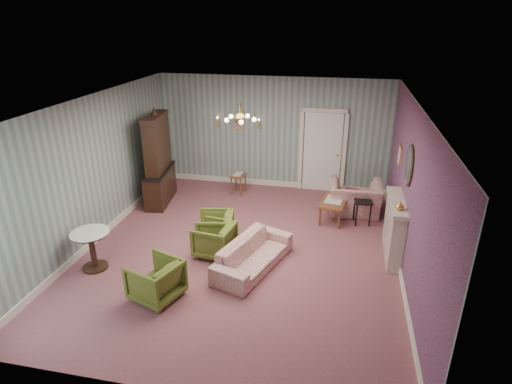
% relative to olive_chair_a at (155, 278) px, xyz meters
% --- Properties ---
extents(floor, '(7.00, 7.00, 0.00)m').
position_rel_olive_chair_a_xyz_m(floor, '(1.01, 1.76, -0.37)').
color(floor, '#8A5058').
rests_on(floor, ground).
extents(ceiling, '(7.00, 7.00, 0.00)m').
position_rel_olive_chair_a_xyz_m(ceiling, '(1.01, 1.76, 2.53)').
color(ceiling, white).
rests_on(ceiling, ground).
extents(wall_back, '(6.00, 0.00, 6.00)m').
position_rel_olive_chair_a_xyz_m(wall_back, '(1.01, 5.26, 1.08)').
color(wall_back, slate).
rests_on(wall_back, ground).
extents(wall_front, '(6.00, 0.00, 6.00)m').
position_rel_olive_chair_a_xyz_m(wall_front, '(1.01, -1.74, 1.08)').
color(wall_front, slate).
rests_on(wall_front, ground).
extents(wall_left, '(0.00, 7.00, 7.00)m').
position_rel_olive_chair_a_xyz_m(wall_left, '(-1.99, 1.76, 1.08)').
color(wall_left, slate).
rests_on(wall_left, ground).
extents(wall_right, '(0.00, 7.00, 7.00)m').
position_rel_olive_chair_a_xyz_m(wall_right, '(4.01, 1.76, 1.08)').
color(wall_right, slate).
rests_on(wall_right, ground).
extents(wall_right_floral, '(0.00, 7.00, 7.00)m').
position_rel_olive_chair_a_xyz_m(wall_right_floral, '(4.00, 1.76, 1.08)').
color(wall_right_floral, '#B0587C').
rests_on(wall_right_floral, ground).
extents(door, '(1.12, 0.12, 2.16)m').
position_rel_olive_chair_a_xyz_m(door, '(2.31, 5.22, 0.71)').
color(door, white).
rests_on(door, floor).
extents(olive_chair_a, '(0.88, 0.91, 0.75)m').
position_rel_olive_chair_a_xyz_m(olive_chair_a, '(0.00, 0.00, 0.00)').
color(olive_chair_a, '#586423').
rests_on(olive_chair_a, floor).
extents(olive_chair_b, '(0.74, 0.78, 0.71)m').
position_rel_olive_chair_a_xyz_m(olive_chair_b, '(0.53, 1.50, -0.02)').
color(olive_chair_b, '#586423').
rests_on(olive_chair_b, floor).
extents(olive_chair_c, '(0.76, 0.79, 0.71)m').
position_rel_olive_chair_a_xyz_m(olive_chair_c, '(0.42, 1.93, -0.02)').
color(olive_chair_c, '#586423').
rests_on(olive_chair_c, floor).
extents(sofa_chintz, '(1.09, 1.92, 0.72)m').
position_rel_olive_chair_a_xyz_m(sofa_chintz, '(1.36, 1.22, -0.01)').
color(sofa_chintz, '#9C3F4F').
rests_on(sofa_chintz, floor).
extents(wingback_chair, '(1.19, 0.79, 1.02)m').
position_rel_olive_chair_a_xyz_m(wingback_chair, '(3.18, 3.95, 0.14)').
color(wingback_chair, '#9C3F4F').
rests_on(wingback_chair, floor).
extents(dresser, '(0.66, 1.44, 2.31)m').
position_rel_olive_chair_a_xyz_m(dresser, '(-1.50, 3.64, 0.78)').
color(dresser, black).
rests_on(dresser, floor).
extents(fireplace, '(0.30, 1.40, 1.16)m').
position_rel_olive_chair_a_xyz_m(fireplace, '(3.87, 2.16, 0.21)').
color(fireplace, beige).
rests_on(fireplace, floor).
extents(mantel_vase, '(0.15, 0.15, 0.15)m').
position_rel_olive_chair_a_xyz_m(mantel_vase, '(3.85, 1.76, 0.86)').
color(mantel_vase, gold).
rests_on(mantel_vase, fireplace).
extents(oval_mirror, '(0.04, 0.76, 0.84)m').
position_rel_olive_chair_a_xyz_m(oval_mirror, '(3.97, 2.16, 1.48)').
color(oval_mirror, white).
rests_on(oval_mirror, wall_right).
extents(framed_print, '(0.04, 0.34, 0.42)m').
position_rel_olive_chair_a_xyz_m(framed_print, '(3.98, 3.51, 1.23)').
color(framed_print, gold).
rests_on(framed_print, wall_right).
extents(coffee_table, '(0.69, 1.03, 0.49)m').
position_rel_olive_chair_a_xyz_m(coffee_table, '(2.72, 3.49, -0.13)').
color(coffee_table, brown).
rests_on(coffee_table, floor).
extents(side_table_black, '(0.42, 0.42, 0.55)m').
position_rel_olive_chair_a_xyz_m(side_table_black, '(3.34, 3.43, -0.10)').
color(side_table_black, black).
rests_on(side_table_black, floor).
extents(pedestal_table, '(0.76, 0.76, 0.75)m').
position_rel_olive_chair_a_xyz_m(pedestal_table, '(-1.48, 0.59, 0.00)').
color(pedestal_table, black).
rests_on(pedestal_table, floor).
extents(nesting_table, '(0.39, 0.46, 0.55)m').
position_rel_olive_chair_a_xyz_m(nesting_table, '(0.25, 4.55, -0.10)').
color(nesting_table, brown).
rests_on(nesting_table, floor).
extents(gilt_mirror_back, '(0.28, 0.06, 0.36)m').
position_rel_olive_chair_a_xyz_m(gilt_mirror_back, '(0.11, 5.22, 1.33)').
color(gilt_mirror_back, gold).
rests_on(gilt_mirror_back, wall_back).
extents(sconce_left, '(0.16, 0.12, 0.30)m').
position_rel_olive_chair_a_xyz_m(sconce_left, '(-0.44, 5.20, 1.33)').
color(sconce_left, gold).
rests_on(sconce_left, wall_back).
extents(sconce_right, '(0.16, 0.12, 0.30)m').
position_rel_olive_chair_a_xyz_m(sconce_right, '(0.66, 5.20, 1.33)').
color(sconce_right, gold).
rests_on(sconce_right, wall_back).
extents(chandelier, '(0.56, 0.56, 0.36)m').
position_rel_olive_chair_a_xyz_m(chandelier, '(1.01, 1.76, 2.26)').
color(chandelier, gold).
rests_on(chandelier, ceiling).
extents(burgundy_cushion, '(0.41, 0.28, 0.39)m').
position_rel_olive_chair_a_xyz_m(burgundy_cushion, '(3.13, 3.80, 0.11)').
color(burgundy_cushion, maroon).
rests_on(burgundy_cushion, wingback_chair).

